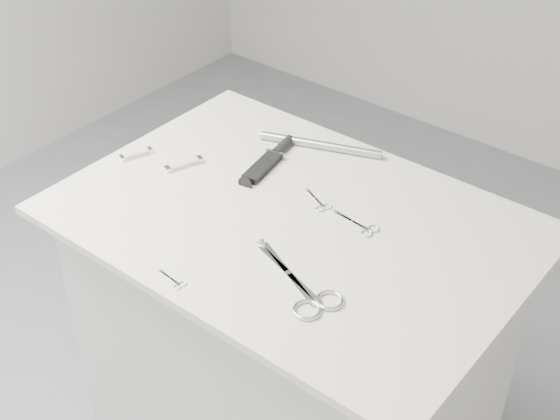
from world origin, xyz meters
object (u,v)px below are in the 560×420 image
Objects in this scene: sheathed_knife at (272,158)px; pocket_knife_b at (136,154)px; embroidery_scissors_a at (362,227)px; plinth at (291,367)px; tiny_scissors at (175,281)px; metal_rail at (320,145)px; large_shears at (307,293)px; pocket_knife_a at (184,164)px; embroidery_scissors_b at (320,203)px.

sheathed_knife is 0.33m from pocket_knife_b.
plinth is at bearing -148.83° from embroidery_scissors_a.
tiny_scissors is 0.85× the size of pocket_knife_b.
pocket_knife_b is (-0.27, -0.19, -0.00)m from sheathed_knife.
large_shears is at bearing -56.28° from metal_rail.
metal_rail reaches higher than embroidery_scissors_a.
metal_rail is at bearing 102.86° from tiny_scissors.
sheathed_knife is 0.21m from pocket_knife_a.
embroidery_scissors_b is 0.23m from metal_rail.
large_shears reaches higher than embroidery_scissors_b.
embroidery_scissors_a is 0.55× the size of sheathed_knife.
tiny_scissors is at bearing -104.09° from pocket_knife_b.
plinth is 0.53m from sheathed_knife.
sheathed_knife is 0.13m from metal_rail.
plinth is at bearing -76.42° from embroidery_scissors_b.
metal_rail is at bearing 150.07° from embroidery_scissors_b.
metal_rail reaches higher than plinth.
embroidery_scissors_b is at bearing 179.70° from embroidery_scissors_a.
plinth is at bearing 86.61° from tiny_scissors.
pocket_knife_b is (-0.39, 0.27, 0.00)m from tiny_scissors.
large_shears is 0.30m from embroidery_scissors_b.
large_shears is 0.53m from pocket_knife_a.
embroidery_scissors_b is 1.08× the size of pocket_knife_b.
large_shears is 1.17× the size of sheathed_knife.
embroidery_scissors_b is 0.92× the size of pocket_knife_a.
sheathed_knife is at bearing 111.57° from tiny_scissors.
tiny_scissors is 0.48m from pocket_knife_b.
pocket_knife_b reaches higher than embroidery_scissors_b.
pocket_knife_a is at bearing -178.89° from large_shears.
sheathed_knife is (-0.35, 0.32, 0.00)m from large_shears.
embroidery_scissors_a is (0.14, 0.06, 0.47)m from plinth.
embroidery_scissors_a is at bearing -62.16° from pocket_knife_a.
embroidery_scissors_a is 1.61× the size of tiny_scissors.
metal_rail is (-0.07, 0.57, 0.01)m from tiny_scissors.
plinth is 0.56m from metal_rail.
pocket_knife_a is (-0.15, -0.15, -0.00)m from sheathed_knife.
pocket_knife_b is at bearing 114.91° from sheathed_knife.
plinth is at bearing -64.73° from pocket_knife_b.
tiny_scissors is (-0.18, -0.37, -0.00)m from embroidery_scissors_a.
large_shears is 0.24m from embroidery_scissors_a.
embroidery_scissors_a is at bearing -37.83° from metal_rail.
large_shears reaches higher than plinth.
plinth is 3.72× the size of large_shears.
metal_rail is (-0.12, 0.26, 0.48)m from plinth.
pocket_knife_a is (-0.46, -0.07, 0.00)m from embroidery_scissors_a.
pocket_knife_b reaches higher than large_shears.
sheathed_knife is at bearing 140.80° from plinth.
embroidery_scissors_b is (0.01, 0.08, 0.47)m from plinth.
pocket_knife_b is at bearing -141.37° from embroidery_scissors_b.
pocket_knife_b reaches higher than embroidery_scissors_a.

